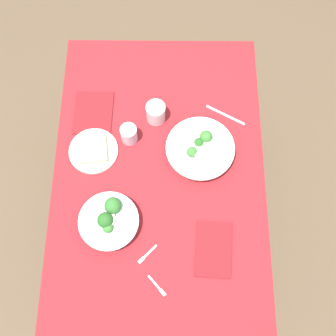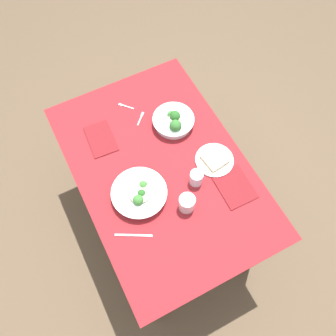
{
  "view_description": "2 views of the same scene",
  "coord_description": "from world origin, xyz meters",
  "px_view_note": "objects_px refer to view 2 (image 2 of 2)",
  "views": [
    {
      "loc": [
        -0.61,
        -0.04,
        2.33
      ],
      "look_at": [
        0.01,
        -0.04,
        0.75
      ],
      "focal_mm": 45.39,
      "sensor_mm": 36.0,
      "label": 1
    },
    {
      "loc": [
        0.79,
        -0.37,
        2.44
      ],
      "look_at": [
        0.02,
        0.03,
        0.75
      ],
      "focal_mm": 39.67,
      "sensor_mm": 36.0,
      "label": 2
    }
  ],
  "objects_px": {
    "napkin_folded_lower": "(235,187)",
    "napkin_folded_upper": "(101,139)",
    "water_glass_center": "(187,203)",
    "water_glass_side": "(196,178)",
    "fork_by_near_bowl": "(141,118)",
    "broccoli_bowl_far": "(174,121)",
    "bread_side_plate": "(214,160)",
    "fork_by_far_bowl": "(125,106)",
    "table_knife_left": "(134,235)",
    "broccoli_bowl_near": "(139,194)"
  },
  "relations": [
    {
      "from": "fork_by_near_bowl",
      "to": "napkin_folded_lower",
      "type": "bearing_deg",
      "value": -113.18
    },
    {
      "from": "broccoli_bowl_near",
      "to": "water_glass_center",
      "type": "relative_size",
      "value": 3.08
    },
    {
      "from": "fork_by_near_bowl",
      "to": "fork_by_far_bowl",
      "type": "bearing_deg",
      "value": 65.47
    },
    {
      "from": "napkin_folded_upper",
      "to": "water_glass_side",
      "type": "bearing_deg",
      "value": 36.15
    },
    {
      "from": "water_glass_center",
      "to": "napkin_folded_lower",
      "type": "height_order",
      "value": "water_glass_center"
    },
    {
      "from": "bread_side_plate",
      "to": "napkin_folded_lower",
      "type": "bearing_deg",
      "value": 4.56
    },
    {
      "from": "bread_side_plate",
      "to": "fork_by_far_bowl",
      "type": "height_order",
      "value": "bread_side_plate"
    },
    {
      "from": "napkin_folded_upper",
      "to": "fork_by_far_bowl",
      "type": "bearing_deg",
      "value": 123.59
    },
    {
      "from": "broccoli_bowl_near",
      "to": "water_glass_side",
      "type": "distance_m",
      "value": 0.29
    },
    {
      "from": "water_glass_center",
      "to": "fork_by_near_bowl",
      "type": "height_order",
      "value": "water_glass_center"
    },
    {
      "from": "water_glass_side",
      "to": "napkin_folded_upper",
      "type": "distance_m",
      "value": 0.57
    },
    {
      "from": "water_glass_side",
      "to": "table_knife_left",
      "type": "distance_m",
      "value": 0.42
    },
    {
      "from": "napkin_folded_lower",
      "to": "napkin_folded_upper",
      "type": "bearing_deg",
      "value": -139.35
    },
    {
      "from": "bread_side_plate",
      "to": "fork_by_far_bowl",
      "type": "distance_m",
      "value": 0.6
    },
    {
      "from": "broccoli_bowl_near",
      "to": "water_glass_center",
      "type": "bearing_deg",
      "value": 49.22
    },
    {
      "from": "table_knife_left",
      "to": "napkin_folded_upper",
      "type": "bearing_deg",
      "value": -68.06
    },
    {
      "from": "broccoli_bowl_far",
      "to": "napkin_folded_upper",
      "type": "bearing_deg",
      "value": -104.0
    },
    {
      "from": "water_glass_center",
      "to": "fork_by_far_bowl",
      "type": "distance_m",
      "value": 0.7
    },
    {
      "from": "broccoli_bowl_near",
      "to": "napkin_folded_lower",
      "type": "xyz_separation_m",
      "value": [
        0.18,
        0.45,
        -0.03
      ]
    },
    {
      "from": "broccoli_bowl_far",
      "to": "table_knife_left",
      "type": "bearing_deg",
      "value": -44.47
    },
    {
      "from": "water_glass_side",
      "to": "napkin_folded_upper",
      "type": "bearing_deg",
      "value": -143.85
    },
    {
      "from": "broccoli_bowl_far",
      "to": "water_glass_side",
      "type": "height_order",
      "value": "broccoli_bowl_far"
    },
    {
      "from": "water_glass_center",
      "to": "napkin_folded_lower",
      "type": "bearing_deg",
      "value": 85.82
    },
    {
      "from": "broccoli_bowl_near",
      "to": "bread_side_plate",
      "type": "xyz_separation_m",
      "value": [
        -0.0,
        0.43,
        -0.02
      ]
    },
    {
      "from": "fork_by_near_bowl",
      "to": "napkin_folded_lower",
      "type": "xyz_separation_m",
      "value": [
        0.6,
        0.24,
        0.0
      ]
    },
    {
      "from": "napkin_folded_upper",
      "to": "napkin_folded_lower",
      "type": "distance_m",
      "value": 0.76
    },
    {
      "from": "water_glass_side",
      "to": "fork_by_far_bowl",
      "type": "distance_m",
      "value": 0.61
    },
    {
      "from": "bread_side_plate",
      "to": "fork_by_far_bowl",
      "type": "relative_size",
      "value": 2.62
    },
    {
      "from": "water_glass_side",
      "to": "broccoli_bowl_near",
      "type": "bearing_deg",
      "value": -101.33
    },
    {
      "from": "napkin_folded_lower",
      "to": "table_knife_left",
      "type": "bearing_deg",
      "value": -90.62
    },
    {
      "from": "fork_by_far_bowl",
      "to": "napkin_folded_upper",
      "type": "xyz_separation_m",
      "value": [
        0.14,
        -0.21,
        0.0
      ]
    },
    {
      "from": "fork_by_near_bowl",
      "to": "broccoli_bowl_near",
      "type": "bearing_deg",
      "value": -161.16
    },
    {
      "from": "water_glass_side",
      "to": "fork_by_near_bowl",
      "type": "distance_m",
      "value": 0.49
    },
    {
      "from": "table_knife_left",
      "to": "water_glass_side",
      "type": "bearing_deg",
      "value": -135.68
    },
    {
      "from": "fork_by_far_bowl",
      "to": "water_glass_center",
      "type": "bearing_deg",
      "value": 139.35
    },
    {
      "from": "broccoli_bowl_near",
      "to": "table_knife_left",
      "type": "relative_size",
      "value": 1.53
    },
    {
      "from": "bread_side_plate",
      "to": "fork_by_near_bowl",
      "type": "relative_size",
      "value": 2.73
    },
    {
      "from": "broccoli_bowl_far",
      "to": "napkin_folded_lower",
      "type": "height_order",
      "value": "broccoli_bowl_far"
    },
    {
      "from": "water_glass_center",
      "to": "table_knife_left",
      "type": "distance_m",
      "value": 0.3
    },
    {
      "from": "water_glass_center",
      "to": "table_knife_left",
      "type": "xyz_separation_m",
      "value": [
        0.01,
        -0.29,
        -0.04
      ]
    },
    {
      "from": "broccoli_bowl_near",
      "to": "table_knife_left",
      "type": "height_order",
      "value": "broccoli_bowl_near"
    },
    {
      "from": "broccoli_bowl_near",
      "to": "bread_side_plate",
      "type": "distance_m",
      "value": 0.43
    },
    {
      "from": "broccoli_bowl_near",
      "to": "fork_by_near_bowl",
      "type": "xyz_separation_m",
      "value": [
        -0.42,
        0.21,
        -0.03
      ]
    },
    {
      "from": "broccoli_bowl_far",
      "to": "table_knife_left",
      "type": "relative_size",
      "value": 1.26
    },
    {
      "from": "bread_side_plate",
      "to": "table_knife_left",
      "type": "xyz_separation_m",
      "value": [
        0.17,
        -0.55,
        -0.01
      ]
    },
    {
      "from": "broccoli_bowl_far",
      "to": "table_knife_left",
      "type": "distance_m",
      "value": 0.66
    },
    {
      "from": "water_glass_center",
      "to": "water_glass_side",
      "type": "relative_size",
      "value": 1.08
    },
    {
      "from": "water_glass_center",
      "to": "water_glass_side",
      "type": "distance_m",
      "value": 0.15
    },
    {
      "from": "water_glass_center",
      "to": "table_knife_left",
      "type": "bearing_deg",
      "value": -87.38
    },
    {
      "from": "broccoli_bowl_far",
      "to": "broccoli_bowl_near",
      "type": "relative_size",
      "value": 0.82
    }
  ]
}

